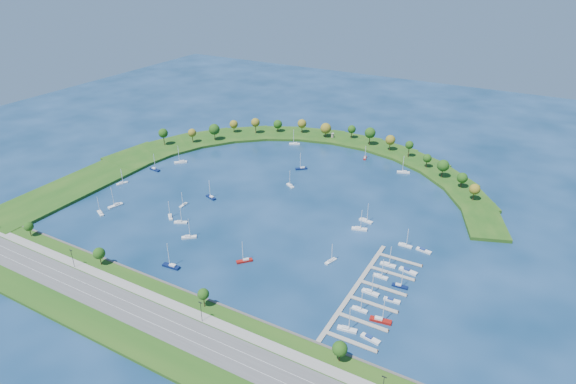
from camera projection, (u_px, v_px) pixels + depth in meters
The scene contains 38 objects.
ground at pixel (277, 199), 308.24m from camera, with size 700.00×700.00×0.00m, color #07243F.
south_shoreline at pixel (137, 310), 212.09m from camera, with size 420.00×43.10×11.60m.
breakwater at pixel (257, 158), 365.85m from camera, with size 286.74×247.64×2.00m.
breakwater_trees at pixel (318, 137), 378.62m from camera, with size 242.00×94.86×14.85m.
harbor_tower at pixel (332, 135), 401.45m from camera, with size 2.60×2.60×3.92m.
dock_system at pixel (370, 293), 223.53m from camera, with size 24.28×82.00×1.60m.
moored_boat_0 at pixel (403, 172), 343.40m from camera, with size 9.22×5.19×13.07m.
moored_boat_1 at pixel (365, 158), 367.04m from camera, with size 3.54×7.10×10.06m.
moored_boat_2 at pixel (183, 205), 299.75m from camera, with size 1.86×6.49×9.52m.
moored_boat_3 at pixel (301, 168), 349.23m from camera, with size 8.17×7.37×12.67m.
moored_boat_4 at pixel (295, 143), 393.33m from camera, with size 8.90×5.97×12.80m.
moored_boat_5 at pixel (155, 169), 347.64m from camera, with size 9.00×3.36×12.92m.
moored_boat_6 at pixel (116, 205), 298.70m from camera, with size 4.97×9.55×13.52m.
moored_boat_7 at pixel (331, 261), 245.86m from camera, with size 4.20×7.53×10.67m.
moored_boat_8 at pixel (122, 183), 327.34m from camera, with size 5.03×7.71×11.04m.
moored_boat_9 at pixel (211, 197), 308.77m from camera, with size 8.67×4.76×12.28m.
moored_boat_10 at pixel (181, 162), 359.43m from camera, with size 8.66×8.34×13.81m.
moored_boat_11 at pixel (290, 185), 324.09m from camera, with size 7.58×5.82×11.17m.
moored_boat_12 at pixel (189, 237), 266.28m from camera, with size 7.78×6.95×12.03m.
moored_boat_13 at pixel (359, 228), 274.05m from camera, with size 9.13×4.84×12.92m.
moored_boat_14 at pixel (171, 266), 241.78m from camera, with size 9.65×3.43×13.91m.
moored_boat_15 at pixel (366, 220), 282.20m from camera, with size 8.55×3.51×12.20m.
moored_boat_16 at pixel (245, 260), 246.08m from camera, with size 7.33×7.72×12.23m.
moored_boat_17 at pixel (181, 222), 280.78m from camera, with size 7.82×5.45×11.30m.
moored_boat_18 at pixel (100, 213), 290.35m from camera, with size 7.93×5.42×11.44m.
moored_boat_19 at pixel (170, 216), 286.31m from camera, with size 6.70×6.38×10.63m.
docked_boat_0 at pixel (347, 329), 201.83m from camera, with size 8.62×3.64×12.27m.
docked_boat_1 at pixel (370, 338), 197.14m from camera, with size 8.72×3.72×1.72m.
docked_boat_2 at pixel (360, 309), 212.94m from camera, with size 7.20×2.12×10.54m.
docked_boat_3 at pixel (380, 320), 206.60m from camera, with size 9.70×4.03×13.83m.
docked_boat_4 at pixel (370, 292), 223.42m from camera, with size 8.38×2.80×12.14m.
docked_boat_5 at pixel (392, 300), 218.71m from camera, with size 7.71×2.53×1.55m.
docked_boat_6 at pixel (381, 276), 234.36m from camera, with size 7.32×2.16×10.71m.
docked_boat_7 at pixel (400, 285), 227.72m from camera, with size 7.64×2.68×11.02m.
docked_boat_8 at pixel (388, 264), 243.05m from camera, with size 8.02×2.50×11.69m.
docked_boat_9 at pixel (408, 271), 238.37m from camera, with size 9.38×3.95×1.86m.
docked_boat_10 at pixel (405, 245), 258.85m from camera, with size 7.50×2.27×10.95m.
docked_boat_11 at pixel (424, 250), 254.65m from camera, with size 8.37×3.44×1.66m.
Camera 1 is at (138.86, -234.96, 143.51)m, focal length 30.00 mm.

